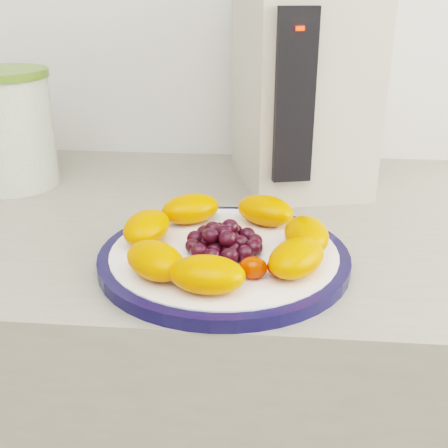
{
  "coord_description": "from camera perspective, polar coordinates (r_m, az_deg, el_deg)",
  "views": [
    {
      "loc": [
        0.16,
        0.46,
        1.2
      ],
      "look_at": [
        0.11,
        1.04,
        0.95
      ],
      "focal_mm": 45.0,
      "sensor_mm": 36.0,
      "label": 1
    }
  ],
  "objects": [
    {
      "name": "plate_rim",
      "position": [
        0.65,
        0.0,
        -3.44
      ],
      "size": [
        0.29,
        0.29,
        0.01
      ],
      "primitive_type": "cylinder",
      "color": "#0B0C34",
      "rests_on": "counter"
    },
    {
      "name": "plate_face",
      "position": [
        0.65,
        0.0,
        -3.36
      ],
      "size": [
        0.26,
        0.26,
        0.02
      ],
      "primitive_type": "cylinder",
      "color": "white",
      "rests_on": "counter"
    },
    {
      "name": "canister",
      "position": [
        0.95,
        -21.16,
        8.63
      ],
      "size": [
        0.18,
        0.18,
        0.17
      ],
      "primitive_type": "cylinder",
      "rotation": [
        0.0,
        0.0,
        0.3
      ],
      "color": "#3C5A20",
      "rests_on": "counter"
    },
    {
      "name": "appliance_body",
      "position": [
        0.91,
        7.8,
        13.82
      ],
      "size": [
        0.23,
        0.28,
        0.31
      ],
      "primitive_type": "cube",
      "rotation": [
        0.0,
        0.0,
        0.24
      ],
      "color": "#BBB4A1",
      "rests_on": "counter"
    },
    {
      "name": "appliance_panel",
      "position": [
        0.78,
        7.17,
        12.6
      ],
      "size": [
        0.06,
        0.03,
        0.23
      ],
      "primitive_type": "cube",
      "rotation": [
        0.0,
        0.0,
        0.24
      ],
      "color": "black",
      "rests_on": "appliance_body"
    },
    {
      "name": "appliance_led",
      "position": [
        0.76,
        7.72,
        19.1
      ],
      "size": [
        0.01,
        0.01,
        0.01
      ],
      "primitive_type": "cube",
      "rotation": [
        0.0,
        0.0,
        0.24
      ],
      "color": "#FF0C05",
      "rests_on": "appliance_panel"
    },
    {
      "name": "fruit_plate",
      "position": [
        0.64,
        0.12,
        -1.47
      ],
      "size": [
        0.25,
        0.25,
        0.04
      ],
      "color": "#EF5700",
      "rests_on": "plate_face"
    }
  ]
}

